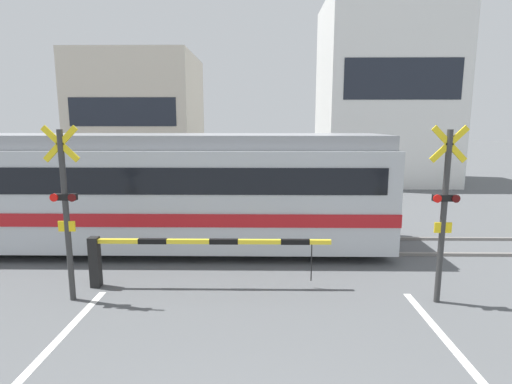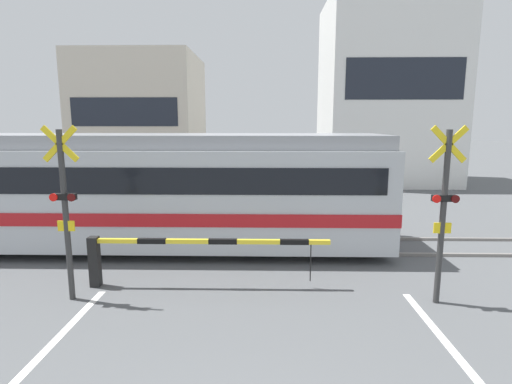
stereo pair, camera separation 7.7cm
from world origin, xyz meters
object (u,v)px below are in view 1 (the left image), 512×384
object	(u,v)px
commuter_train	(49,187)
crossing_signal_right	(444,208)
crossing_barrier_near	(165,250)
pedestrian	(264,181)
crossing_barrier_far	(310,198)
crossing_signal_left	(66,206)

from	to	relation	value
commuter_train	crossing_signal_right	xyz separation A→B (m)	(9.24, -3.46, 0.19)
crossing_barrier_near	crossing_signal_right	bearing A→B (deg)	-6.82
pedestrian	commuter_train	bearing A→B (deg)	-136.22
crossing_barrier_far	crossing_barrier_near	bearing A→B (deg)	-121.80
crossing_barrier_near	crossing_signal_right	size ratio (longest dim) A/B	1.49
crossing_signal_left	crossing_signal_right	distance (m)	7.09
commuter_train	crossing_barrier_far	distance (m)	8.25
commuter_train	pedestrian	distance (m)	8.26
crossing_barrier_far	pedestrian	world-z (taller)	pedestrian
crossing_signal_left	pedestrian	bearing A→B (deg)	67.50
crossing_signal_left	pedestrian	size ratio (longest dim) A/B	1.88
commuter_train	crossing_barrier_near	world-z (taller)	commuter_train
commuter_train	crossing_signal_left	size ratio (longest dim) A/B	5.44
crossing_signal_left	crossing_barrier_near	bearing A→B (deg)	21.01
commuter_train	pedestrian	size ratio (longest dim) A/B	10.25
pedestrian	crossing_barrier_near	bearing A→B (deg)	-103.92
crossing_barrier_far	crossing_signal_left	size ratio (longest dim) A/B	1.49
crossing_barrier_near	crossing_signal_left	world-z (taller)	crossing_signal_left
commuter_train	crossing_barrier_far	xyz separation A→B (m)	(7.56, 3.19, -0.87)
commuter_train	pedestrian	bearing A→B (deg)	43.78
crossing_barrier_far	crossing_signal_left	xyz separation A→B (m)	(-5.41, -6.65, 1.06)
crossing_barrier_far	pedestrian	bearing A→B (deg)	122.72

